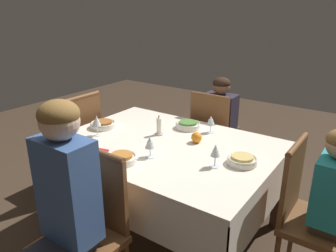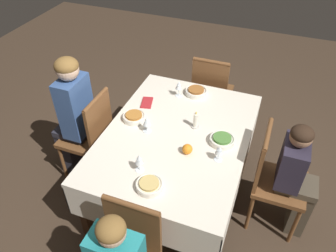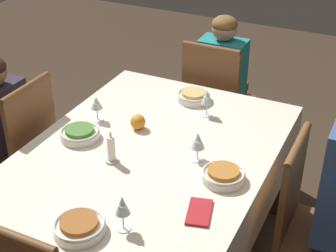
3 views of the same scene
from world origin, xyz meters
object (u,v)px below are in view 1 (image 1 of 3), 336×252
Objects in this scene: bowl_east at (103,124)px; chair_north at (88,227)px; wine_glass_west at (215,151)px; wine_glass_east at (97,121)px; dining_table at (165,154)px; chair_west at (308,212)px; candle_centerpiece at (159,127)px; person_child_dark at (222,124)px; wine_glass_south at (211,121)px; bowl_north at (122,158)px; chair_east at (78,137)px; bowl_west at (242,160)px; person_adult_denim at (62,210)px; napkin_red_folded at (95,151)px; orange_fruit at (197,137)px; bowl_south at (188,125)px; wine_glass_north at (150,143)px; chair_south at (214,135)px.

chair_north is at bearing 130.31° from bowl_east.
wine_glass_east is at bearing 2.85° from wine_glass_west.
wine_glass_east reaches higher than dining_table.
candle_centerpiece is (1.16, -0.08, 0.26)m from chair_west.
person_child_dark is 7.70× the size of wine_glass_south.
chair_north reaches higher than bowl_north.
chair_north is at bearing 94.02° from dining_table.
chair_east is at bearing 141.91° from chair_north.
bowl_north is at bearing 33.11° from bowl_west.
person_adult_denim is at bearing 61.09° from bowl_west.
orange_fruit is at bearing -131.53° from napkin_red_folded.
person_adult_denim is 6.43× the size of bowl_north.
bowl_south is (0.50, -0.48, -0.08)m from wine_glass_west.
person_adult_denim reaches higher than wine_glass_west.
dining_table is at bearing -77.94° from wine_glass_north.
wine_glass_north is at bearing 90.57° from chair_north.
person_adult_denim is at bearing 93.39° from dining_table.
bowl_south is at bearing -113.15° from candle_centerpiece.
bowl_west is 1.19× the size of wine_glass_east.
wine_glass_north reaches higher than wine_glass_south.
napkin_red_folded is (1.32, 0.43, 0.21)m from chair_west.
wine_glass_east is at bearing 24.28° from orange_fruit.
bowl_west is at bearing -155.12° from wine_glass_north.
chair_north is 6.89× the size of wine_glass_south.
person_adult_denim is 8.72× the size of wine_glass_north.
chair_south is 5.06× the size of napkin_red_folded.
bowl_south is (0.09, -1.32, 0.03)m from person_adult_denim.
wine_glass_south is at bearing -105.20° from bowl_north.
candle_centerpiece is 2.02× the size of orange_fruit.
wine_glass_north is 0.72× the size of bowl_south.
bowl_south is at bearing -44.32° from wine_glass_west.
wine_glass_north is at bearing 71.77° from orange_fruit.
bowl_north is at bearing 65.48° from chair_east.
person_child_dark is 0.87m from orange_fruit.
bowl_north is 0.68m from bowl_east.
wine_glass_east is 2.02× the size of orange_fruit.
bowl_north is 1.44× the size of wine_glass_south.
chair_south is 1.05m from bowl_east.
candle_centerpiece reaches higher than napkin_red_folded.
wine_glass_west is (-0.52, -0.29, 0.08)m from bowl_north.
person_child_dark is at bearing -98.41° from candle_centerpiece.
wine_glass_north is (0.01, -0.72, 0.11)m from person_adult_denim.
chair_east is (1.01, 0.77, 0.00)m from chair_south.
chair_south is 4.98× the size of bowl_west.
wine_glass_south is 0.41m from candle_centerpiece.
orange_fruit reaches higher than bowl_south.
chair_south reaches higher than candle_centerpiece.
wine_glass_south is (0.85, -0.35, 0.30)m from chair_west.
chair_west is 1.41m from napkin_red_folded.
person_adult_denim is 1.94m from person_child_dark.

